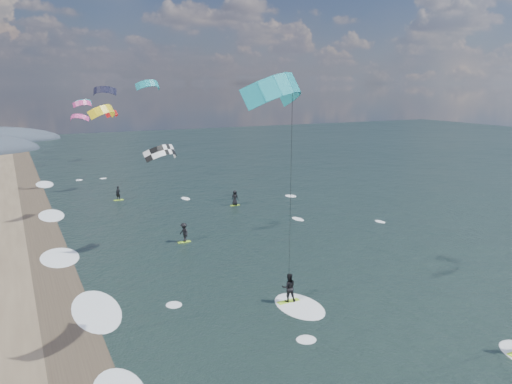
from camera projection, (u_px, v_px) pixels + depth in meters
name	position (u px, v px, depth m)	size (l,w,h in m)	color
wet_sand_strip	(77.00, 357.00, 24.94)	(3.00, 240.00, 0.00)	#382D23
kitesurfer_near_b	(293.00, 164.00, 24.35)	(7.22, 9.27, 14.42)	#B3F62B
far_kitesurfers	(190.00, 212.00, 49.78)	(12.29, 19.57, 1.74)	#B3F62B
bg_kite_field	(103.00, 106.00, 70.39)	(11.39, 66.78, 6.94)	#D83F8C
shoreline_surf	(88.00, 314.00, 29.62)	(2.40, 79.40, 0.11)	white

